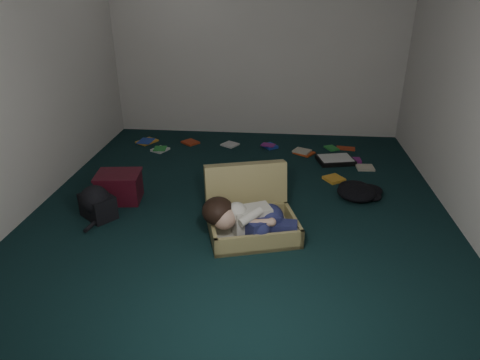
# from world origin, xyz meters

# --- Properties ---
(floor) EXTENTS (4.50, 4.50, 0.00)m
(floor) POSITION_xyz_m (0.00, 0.00, 0.00)
(floor) COLOR black
(floor) RESTS_ON ground
(wall_back) EXTENTS (4.50, 0.00, 4.50)m
(wall_back) POSITION_xyz_m (0.00, 2.25, 1.30)
(wall_back) COLOR silver
(wall_back) RESTS_ON ground
(wall_front) EXTENTS (4.50, 0.00, 4.50)m
(wall_front) POSITION_xyz_m (0.00, -2.25, 1.30)
(wall_front) COLOR silver
(wall_front) RESTS_ON ground
(wall_left) EXTENTS (0.00, 4.50, 4.50)m
(wall_left) POSITION_xyz_m (-2.00, 0.00, 1.30)
(wall_left) COLOR silver
(wall_left) RESTS_ON ground
(suitcase) EXTENTS (0.92, 0.90, 0.55)m
(suitcase) POSITION_xyz_m (0.11, -0.41, 0.16)
(suitcase) COLOR tan
(suitcase) RESTS_ON floor
(person) EXTENTS (0.83, 0.42, 0.34)m
(person) POSITION_xyz_m (0.12, -0.61, 0.21)
(person) COLOR beige
(person) RESTS_ON suitcase
(maroon_bin) EXTENTS (0.47, 0.39, 0.30)m
(maroon_bin) POSITION_xyz_m (-1.23, -0.00, 0.15)
(maroon_bin) COLOR #480E1A
(maroon_bin) RESTS_ON floor
(backpack) EXTENTS (0.52, 0.51, 0.25)m
(backpack) POSITION_xyz_m (-1.32, -0.35, 0.12)
(backpack) COLOR black
(backpack) RESTS_ON floor
(clothing_pile) EXTENTS (0.48, 0.41, 0.14)m
(clothing_pile) POSITION_xyz_m (1.28, 0.40, 0.07)
(clothing_pile) COLOR black
(clothing_pile) RESTS_ON floor
(paper_tray) EXTENTS (0.49, 0.41, 0.06)m
(paper_tray) POSITION_xyz_m (1.05, 1.24, 0.03)
(paper_tray) COLOR black
(paper_tray) RESTS_ON floor
(book_scatter) EXTENTS (3.07, 1.29, 0.02)m
(book_scatter) POSITION_xyz_m (0.27, 1.47, 0.01)
(book_scatter) COLOR gold
(book_scatter) RESTS_ON floor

